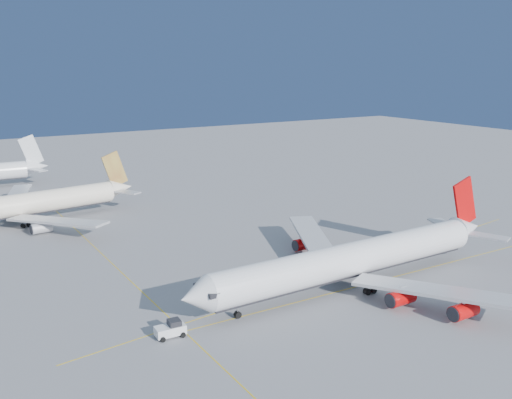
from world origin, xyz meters
name	(u,v)px	position (x,y,z in m)	size (l,w,h in m)	color
ground	(330,261)	(0.00, 0.00, 0.00)	(500.00, 500.00, 0.00)	slate
taxiway_lines	(255,264)	(-14.71, 6.34, 0.01)	(118.86, 140.00, 0.02)	gold
airliner_virgin	(357,259)	(-4.54, -13.43, 5.34)	(71.68, 64.47, 17.70)	white
airliner_etihad	(21,205)	(-50.55, 64.12, 5.07)	(63.75, 58.40, 16.65)	#F3E6CF
pushback_tug	(171,329)	(-42.31, -14.41, 1.20)	(4.73, 3.06, 2.58)	white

